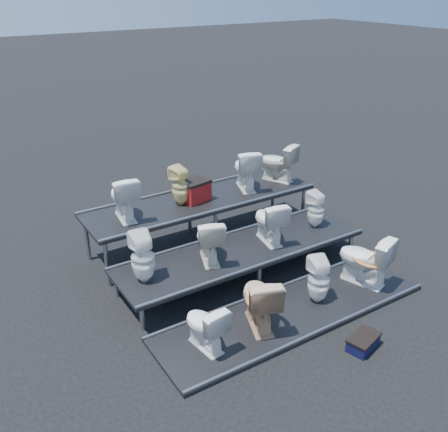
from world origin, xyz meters
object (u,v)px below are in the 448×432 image
toilet_10 (246,169)px  red_crate (195,192)px  toilet_5 (209,239)px  toilet_9 (180,186)px  step_stool (363,343)px  toilet_4 (143,257)px  toilet_0 (205,326)px  toilet_6 (269,221)px  toilet_8 (123,197)px  toilet_7 (316,209)px  toilet_11 (278,162)px  toilet_3 (364,259)px  toilet_2 (319,280)px  toilet_1 (259,300)px

toilet_10 → red_crate: size_ratio=1.65×
toilet_5 → toilet_10: toilet_10 is taller
toilet_9 → step_stool: size_ratio=1.53×
toilet_4 → toilet_9: 1.87m
red_crate → toilet_10: bearing=-10.7°
toilet_0 → toilet_5: size_ratio=0.92×
toilet_6 → toilet_10: 1.43m
toilet_5 → toilet_8: bearing=-36.9°
toilet_7 → toilet_11: 1.38m
toilet_3 → toilet_10: (-0.46, 2.60, 0.77)m
toilet_6 → toilet_2: bearing=97.9°
toilet_5 → toilet_6: toilet_6 is taller
toilet_8 → toilet_9: toilet_8 is taller
toilet_3 → red_crate: (-1.54, 2.60, 0.55)m
toilet_5 → toilet_8: toilet_8 is taller
toilet_0 → toilet_3: 2.87m
toilet_0 → toilet_2: size_ratio=0.93×
toilet_9 → toilet_4: bearing=31.1°
toilet_1 → toilet_5: size_ratio=1.13×
toilet_6 → red_crate: (-0.66, 1.30, 0.20)m
toilet_0 → toilet_11: (3.15, 2.60, 0.83)m
red_crate → toilet_9: bearing=169.5°
toilet_9 → step_stool: bearing=87.3°
toilet_6 → toilet_3: bearing=134.4°
toilet_3 → toilet_11: bearing=-114.5°
toilet_3 → toilet_6: bearing=-74.3°
toilet_0 → toilet_5: bearing=-129.9°
toilet_1 → toilet_9: (0.19, 2.60, 0.73)m
toilet_11 → toilet_1: bearing=24.3°
toilet_1 → toilet_11: size_ratio=1.12×
toilet_1 → step_stool: size_ratio=1.84×
toilet_2 → red_crate: (-0.60, 2.60, 0.61)m
toilet_4 → toilet_9: (1.30, 1.30, 0.36)m
toilet_3 → toilet_8: 3.93m
toilet_0 → toilet_10: toilet_10 is taller
toilet_9 → toilet_2: bearing=94.9°
toilet_0 → toilet_1: 0.86m
toilet_4 → toilet_7: toilet_4 is taller
toilet_3 → step_stool: bearing=26.1°
toilet_8 → red_crate: size_ratio=1.61×
toilet_3 → toilet_10: size_ratio=1.09×
toilet_5 → toilet_6: size_ratio=1.00×
toilet_3 → toilet_5: 2.43m
toilet_5 → toilet_8: size_ratio=0.98×
toilet_2 → toilet_7: size_ratio=1.11×
toilet_0 → toilet_7: 3.30m
toilet_10 → red_crate: toilet_10 is taller
red_crate → step_stool: (0.45, -3.67, -0.95)m
toilet_6 → toilet_11: 1.79m
toilet_0 → toilet_11: size_ratio=0.91×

